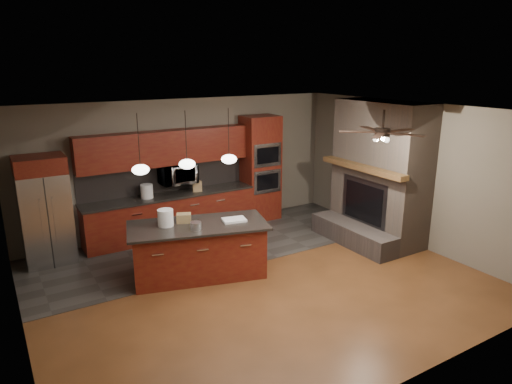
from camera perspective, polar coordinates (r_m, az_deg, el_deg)
ground at (r=7.75m, az=0.32°, el=-11.01°), size 7.00×7.00×0.00m
ceiling at (r=6.95m, az=0.36°, el=10.05°), size 7.00×6.00×0.02m
back_wall at (r=9.83m, az=-8.88°, el=3.30°), size 7.00×0.02×2.80m
right_wall at (r=9.48m, az=18.68°, el=2.19°), size 0.02×6.00×2.80m
left_wall at (r=6.26m, az=-28.29°, el=-5.77°), size 0.02×6.00×2.80m
slate_tile_patch at (r=9.19m, az=-5.60°, el=-6.60°), size 7.00×2.40×0.01m
fireplace_column at (r=9.42m, az=14.96°, el=1.77°), size 1.30×2.10×2.80m
back_cabinetry at (r=9.55m, az=-10.78°, el=-0.29°), size 3.59×0.64×2.20m
oven_tower at (r=10.36m, az=0.55°, el=2.96°), size 0.80×0.63×2.38m
microwave at (r=9.53m, az=-9.80°, el=2.24°), size 0.73×0.41×0.50m
refrigerator at (r=8.91m, az=-24.87°, el=-2.11°), size 0.83×0.75×1.96m
kitchen_island at (r=7.81m, az=-7.16°, el=-7.17°), size 2.49×1.62×0.92m
white_bucket at (r=7.62m, az=-11.24°, el=-3.17°), size 0.36×0.36×0.28m
paint_can at (r=7.41m, az=-7.53°, el=-4.19°), size 0.23×0.23×0.12m
paint_tray at (r=7.75m, az=-2.76°, el=-3.49°), size 0.43×0.34×0.04m
cardboard_box at (r=7.75m, az=-9.01°, el=-3.23°), size 0.29×0.25×0.15m
counter_bucket at (r=9.33m, az=-13.50°, el=0.09°), size 0.32×0.32×0.28m
counter_box at (r=9.65m, az=-7.37°, el=0.71°), size 0.22×0.20×0.21m
pendant_left at (r=7.05m, az=-14.23°, el=2.76°), size 0.26×0.26×0.92m
pendant_center at (r=7.30m, az=-8.61°, el=3.50°), size 0.26×0.26×0.92m
pendant_right at (r=7.61m, az=-3.39°, el=4.16°), size 0.26×0.26×0.92m
ceiling_fan at (r=7.51m, az=15.54°, el=7.28°), size 1.27×1.33×0.41m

